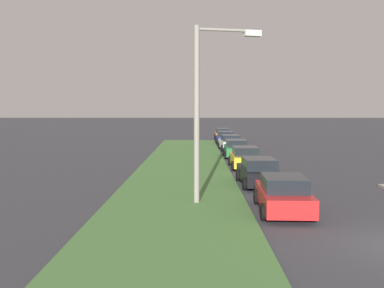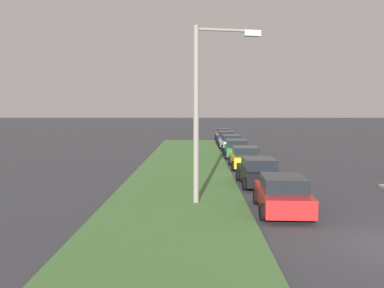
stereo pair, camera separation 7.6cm
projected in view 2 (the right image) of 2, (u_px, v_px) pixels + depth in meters
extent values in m
cube|color=#477238|center=(180.00, 185.00, 22.77)|extent=(60.00, 6.00, 0.12)
cube|color=red|center=(282.00, 198.00, 17.17)|extent=(4.37, 1.97, 0.70)
cube|color=black|center=(283.00, 183.00, 16.91)|extent=(2.26, 1.69, 0.55)
cylinder|color=black|center=(256.00, 197.00, 18.58)|extent=(0.65, 0.25, 0.64)
cylinder|color=black|center=(299.00, 197.00, 18.48)|extent=(0.65, 0.25, 0.64)
cylinder|color=black|center=(263.00, 212.00, 15.89)|extent=(0.65, 0.25, 0.64)
cylinder|color=black|center=(313.00, 213.00, 15.80)|extent=(0.65, 0.25, 0.64)
cube|color=black|center=(258.00, 175.00, 23.04)|extent=(4.35, 1.92, 0.70)
cube|color=black|center=(259.00, 163.00, 22.79)|extent=(2.24, 1.66, 0.55)
cylinder|color=black|center=(238.00, 175.00, 24.39)|extent=(0.65, 0.24, 0.64)
cylinder|color=black|center=(270.00, 175.00, 24.42)|extent=(0.65, 0.24, 0.64)
cylinder|color=black|center=(245.00, 184.00, 21.70)|extent=(0.65, 0.24, 0.64)
cylinder|color=black|center=(281.00, 184.00, 21.73)|extent=(0.65, 0.24, 0.64)
cube|color=gold|center=(245.00, 160.00, 29.56)|extent=(4.30, 1.81, 0.70)
cube|color=black|center=(245.00, 151.00, 29.31)|extent=(2.20, 1.61, 0.55)
cylinder|color=black|center=(230.00, 161.00, 30.94)|extent=(0.64, 0.22, 0.64)
cylinder|color=black|center=(255.00, 161.00, 30.92)|extent=(0.64, 0.22, 0.64)
cylinder|color=black|center=(233.00, 166.00, 28.25)|extent=(0.64, 0.22, 0.64)
cylinder|color=black|center=(261.00, 166.00, 28.23)|extent=(0.64, 0.22, 0.64)
cube|color=#1E6B38|center=(236.00, 150.00, 35.84)|extent=(4.33, 1.86, 0.70)
cube|color=black|center=(237.00, 143.00, 35.58)|extent=(2.22, 1.63, 0.55)
cylinder|color=black|center=(225.00, 152.00, 37.23)|extent=(0.64, 0.23, 0.64)
cylinder|color=black|center=(246.00, 152.00, 37.18)|extent=(0.64, 0.23, 0.64)
cylinder|color=black|center=(226.00, 155.00, 34.54)|extent=(0.64, 0.23, 0.64)
cylinder|color=black|center=(249.00, 155.00, 34.49)|extent=(0.64, 0.23, 0.64)
cube|color=silver|center=(230.00, 144.00, 41.69)|extent=(4.40, 2.05, 0.70)
cube|color=black|center=(231.00, 138.00, 41.44)|extent=(2.29, 1.73, 0.55)
cylinder|color=black|center=(220.00, 146.00, 43.02)|extent=(0.65, 0.26, 0.64)
cylinder|color=black|center=(238.00, 145.00, 43.10)|extent=(0.65, 0.26, 0.64)
cylinder|color=black|center=(223.00, 148.00, 40.33)|extent=(0.65, 0.26, 0.64)
cylinder|color=black|center=(242.00, 148.00, 40.41)|extent=(0.65, 0.26, 0.64)
cube|color=#23389E|center=(226.00, 139.00, 47.78)|extent=(4.33, 1.87, 0.70)
cube|color=black|center=(226.00, 134.00, 47.53)|extent=(2.23, 1.64, 0.55)
cylinder|color=black|center=(217.00, 141.00, 49.15)|extent=(0.64, 0.23, 0.64)
cylinder|color=black|center=(233.00, 141.00, 49.15)|extent=(0.64, 0.23, 0.64)
cylinder|color=black|center=(218.00, 143.00, 46.46)|extent=(0.64, 0.23, 0.64)
cylinder|color=black|center=(235.00, 143.00, 46.46)|extent=(0.64, 0.23, 0.64)
cube|color=orange|center=(223.00, 135.00, 54.23)|extent=(4.30, 1.80, 0.70)
cube|color=black|center=(223.00, 131.00, 53.98)|extent=(2.20, 1.60, 0.55)
cylinder|color=black|center=(216.00, 137.00, 55.61)|extent=(0.64, 0.22, 0.64)
cylinder|color=black|center=(230.00, 137.00, 55.59)|extent=(0.64, 0.22, 0.64)
cylinder|color=black|center=(217.00, 138.00, 52.92)|extent=(0.64, 0.22, 0.64)
cylinder|color=black|center=(231.00, 138.00, 52.90)|extent=(0.64, 0.22, 0.64)
cylinder|color=gray|center=(196.00, 117.00, 18.15)|extent=(0.24, 0.24, 7.50)
cylinder|color=gray|center=(224.00, 30.00, 18.08)|extent=(0.63, 2.37, 0.12)
cube|color=silver|center=(252.00, 33.00, 18.33)|extent=(0.50, 0.76, 0.24)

